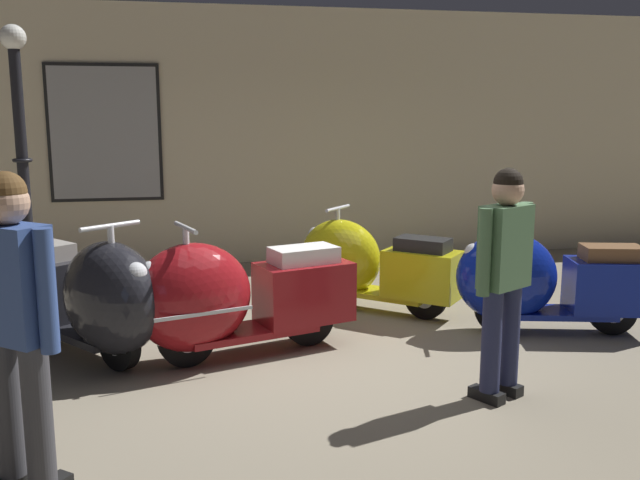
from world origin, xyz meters
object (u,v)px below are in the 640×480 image
(scooter_3, at_px, (537,281))
(visitor_0, at_px, (504,268))
(lamppost, at_px, (23,170))
(visitor_1, at_px, (15,314))
(scooter_0, at_px, (90,296))
(scooter_2, at_px, (364,264))
(scooter_1, at_px, (228,297))

(scooter_3, relative_size, visitor_0, 1.12)
(lamppost, bearing_deg, scooter_3, -22.06)
(scooter_3, distance_m, lamppost, 5.04)
(visitor_1, bearing_deg, visitor_0, -37.68)
(visitor_0, bearing_deg, lamppost, 20.20)
(scooter_0, xyz_separation_m, scooter_3, (3.80, -0.08, -0.04))
(scooter_2, relative_size, lamppost, 0.56)
(scooter_0, distance_m, lamppost, 2.14)
(scooter_3, distance_m, visitor_0, 1.66)
(scooter_2, bearing_deg, scooter_3, -177.13)
(scooter_1, height_order, lamppost, lamppost)
(visitor_0, bearing_deg, scooter_2, -20.53)
(scooter_1, height_order, visitor_1, visitor_1)
(scooter_1, bearing_deg, scooter_0, -27.60)
(scooter_0, height_order, visitor_1, visitor_1)
(scooter_0, distance_m, scooter_3, 3.80)
(lamppost, height_order, visitor_0, lamppost)
(lamppost, distance_m, visitor_1, 3.90)
(scooter_2, xyz_separation_m, lamppost, (-3.29, 0.82, 0.92))
(scooter_3, distance_m, visitor_1, 4.38)
(visitor_0, bearing_deg, visitor_1, 73.93)
(scooter_1, relative_size, lamppost, 0.68)
(lamppost, distance_m, visitor_0, 4.82)
(lamppost, bearing_deg, visitor_0, -40.81)
(scooter_1, distance_m, visitor_1, 2.21)
(scooter_2, bearing_deg, lamppost, 27.34)
(scooter_0, height_order, visitor_0, visitor_0)
(scooter_2, bearing_deg, scooter_1, 80.73)
(scooter_1, relative_size, visitor_1, 1.13)
(scooter_3, relative_size, lamppost, 0.64)
(scooter_3, xyz_separation_m, visitor_0, (-0.96, -1.27, 0.44))
(scooter_1, relative_size, scooter_3, 1.06)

